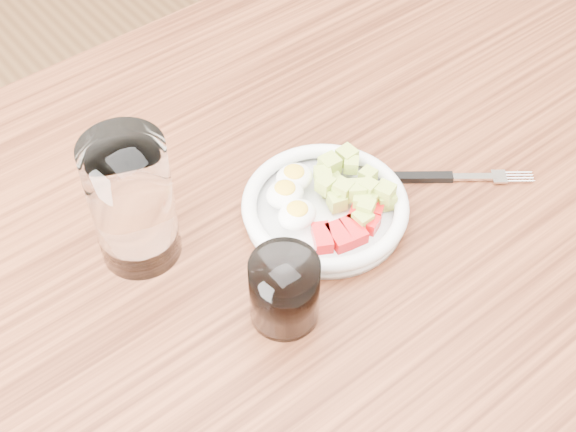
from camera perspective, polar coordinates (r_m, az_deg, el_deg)
The scene contains 5 objects.
dining_table at distance 0.99m, azimuth 0.82°, elevation -5.02°, with size 1.50×0.90×0.77m.
bowl at distance 0.92m, azimuth 2.64°, elevation 0.81°, with size 0.19×0.19×0.05m.
fork at distance 0.98m, azimuth 10.51°, elevation 2.73°, with size 0.16×0.13×0.01m.
water_glass at distance 0.85m, azimuth -11.04°, elevation 1.01°, with size 0.09×0.09×0.16m, color white.
coffee_glass at distance 0.81m, azimuth -0.26°, elevation -5.34°, with size 0.07×0.07×0.08m.
Camera 1 is at (-0.37, -0.45, 1.47)m, focal length 50.00 mm.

